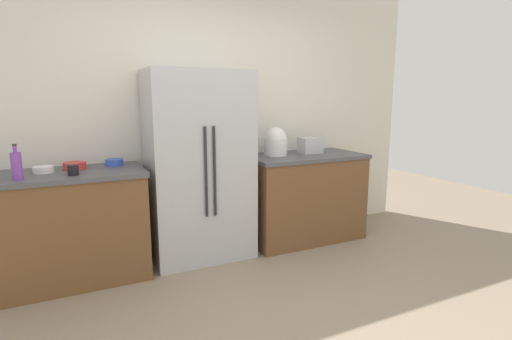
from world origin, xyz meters
TOP-DOWN VIEW (x-y plane):
  - ground_plane at (0.00, 0.00)m, footprint 10.11×10.11m
  - kitchen_back_panel at (0.00, 1.82)m, footprint 5.05×0.10m
  - counter_left at (-1.40, 1.43)m, footprint 1.37×0.69m
  - counter_right at (0.98, 1.43)m, footprint 1.27×0.69m
  - refrigerator at (-0.18, 1.44)m, footprint 0.94×0.63m
  - toaster at (1.10, 1.49)m, footprint 0.24×0.18m
  - rice_cooker at (0.67, 1.50)m, footprint 0.25×0.25m
  - bottle_a at (-1.64, 1.24)m, footprint 0.07×0.07m
  - cup_a at (-1.26, 1.25)m, footprint 0.08×0.08m
  - bowl_a at (-1.48, 1.47)m, footprint 0.16×0.16m
  - bowl_b at (-0.93, 1.58)m, footprint 0.15×0.15m
  - bowl_c at (-1.25, 1.54)m, footprint 0.18×0.18m

SIDE VIEW (x-z plane):
  - ground_plane at x=0.00m, z-range 0.00..0.00m
  - counter_left at x=-1.40m, z-range 0.00..0.93m
  - counter_right at x=0.98m, z-range 0.00..0.93m
  - refrigerator at x=-0.18m, z-range 0.00..1.78m
  - bowl_a at x=-1.48m, z-range 0.93..0.98m
  - bowl_b at x=-0.93m, z-range 0.93..0.99m
  - bowl_c at x=-1.25m, z-range 0.93..0.99m
  - cup_a at x=-1.26m, z-range 0.93..1.01m
  - toaster at x=1.10m, z-range 0.93..1.10m
  - bottle_a at x=-1.64m, z-range 0.91..1.17m
  - rice_cooker at x=0.67m, z-range 0.92..1.22m
  - kitchen_back_panel at x=0.00m, z-range 0.00..2.73m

